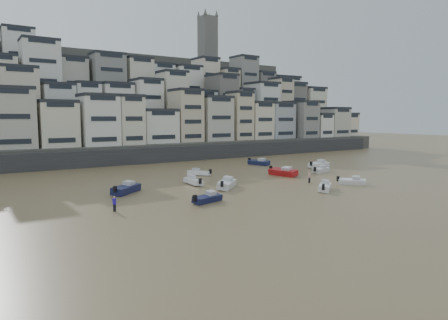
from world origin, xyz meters
TOP-DOWN VIEW (x-y plane):
  - ground at (0.00, 0.00)m, footprint 400.00×400.00m
  - harbor_wall at (10.00, 65.00)m, footprint 140.00×3.00m
  - hillside at (14.73, 104.84)m, footprint 141.04×66.00m
  - boat_a at (13.10, 19.24)m, footprint 4.99×4.33m
  - boat_b at (20.33, 20.29)m, footprint 3.98×4.31m
  - boat_c at (2.42, 28.48)m, footprint 5.67×5.41m
  - boat_d at (26.61, 32.45)m, footprint 4.91×2.53m
  - boat_e at (17.78, 33.30)m, footprint 2.91×6.25m
  - boat_f at (-0.14, 33.94)m, footprint 1.90×4.97m
  - boat_g at (31.53, 37.57)m, footprint 6.19×2.93m
  - boat_h at (5.58, 42.06)m, footprint 4.00×4.52m
  - boat_i at (24.15, 48.16)m, footprint 3.19×5.76m
  - boat_j at (-5.05, 21.68)m, footprint 4.79×2.64m
  - boat_k at (-11.29, 32.94)m, footprint 5.75×5.23m
  - person_blue at (-16.12, 23.28)m, footprint 0.44×0.44m
  - person_pink at (16.12, 25.22)m, footprint 0.44×0.44m

SIDE VIEW (x-z plane):
  - ground at x=0.00m, z-range 0.00..0.00m
  - boat_b at x=20.33m, z-range 0.00..1.21m
  - boat_j at x=-5.05m, z-range 0.00..1.24m
  - boat_h at x=5.58m, z-range 0.00..1.25m
  - boat_d at x=26.61m, z-range 0.00..1.28m
  - boat_f at x=-0.14m, z-range 0.00..1.33m
  - boat_a at x=13.10m, z-range 0.00..1.37m
  - boat_i at x=24.15m, z-range 0.00..1.50m
  - boat_k at x=-11.29m, z-range 0.00..1.60m
  - boat_c at x=2.42m, z-range 0.00..1.61m
  - boat_g at x=31.53m, z-range 0.00..1.62m
  - boat_e at x=17.78m, z-range 0.00..1.64m
  - person_blue at x=-16.12m, z-range 0.00..1.74m
  - person_pink at x=16.12m, z-range 0.00..1.74m
  - harbor_wall at x=10.00m, z-range 0.00..3.50m
  - hillside at x=14.73m, z-range -11.99..38.01m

